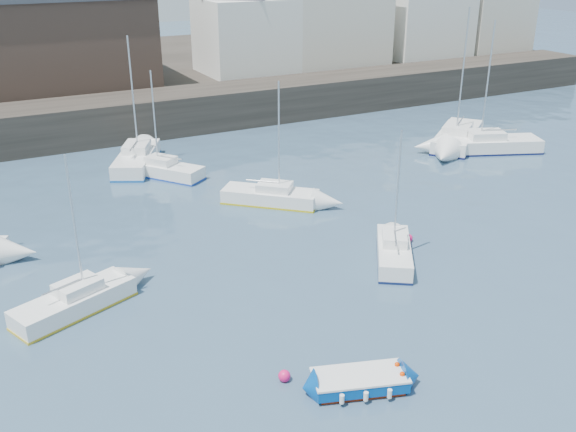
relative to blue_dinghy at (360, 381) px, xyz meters
name	(u,v)px	position (x,y,z in m)	size (l,w,h in m)	color
water	(448,376)	(3.11, -0.84, -0.34)	(220.00, 220.00, 0.00)	#2D4760
quay_wall	(152,114)	(3.11, 34.16, 1.16)	(90.00, 5.00, 3.00)	#28231E
land_strip	(101,76)	(3.11, 52.16, 1.06)	(90.00, 32.00, 2.80)	#28231E
bldg_east_a	(329,0)	(23.11, 41.16, 8.47)	(13.36, 13.36, 11.80)	beige
bldg_east_b	(422,6)	(34.11, 40.66, 7.53)	(11.88, 11.88, 9.95)	white
bldg_east_d	(245,21)	(14.11, 40.66, 7.03)	(11.14, 11.14, 8.95)	white
warehouse	(47,39)	(-2.89, 42.16, 6.28)	(16.40, 10.40, 7.60)	#3D2D26
blue_dinghy	(360,381)	(0.00, 0.00, 0.00)	(3.43, 2.26, 0.60)	maroon
sailboat_a	(75,301)	(-7.48, 9.49, 0.13)	(5.27, 3.39, 6.55)	white
sailboat_b	(271,196)	(4.72, 16.40, 0.12)	(5.26, 4.96, 7.06)	white
sailboat_c	(394,251)	(6.68, 7.23, 0.14)	(3.87, 4.76, 6.20)	white
sailboat_d	(489,144)	(23.00, 18.16, 0.22)	(7.50, 4.81, 9.13)	white
sailboat_f	(165,170)	(0.72, 23.67, 0.14)	(4.38, 5.16, 6.73)	white
sailboat_g	(457,136)	(22.34, 20.75, 0.22)	(7.62, 6.77, 9.82)	white
sailboat_h	(137,158)	(-0.28, 26.60, 0.21)	(4.81, 6.81, 8.45)	white
buoy_near	(284,380)	(-2.02, 1.58, -0.34)	(0.42, 0.42, 0.42)	#F51668
buoy_mid	(408,241)	(8.62, 8.61, -0.34)	(0.40, 0.40, 0.40)	#F51668
buoy_far	(297,208)	(5.69, 15.06, -0.34)	(0.41, 0.41, 0.41)	#F51668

